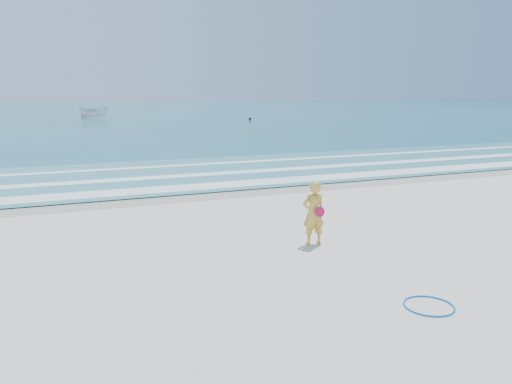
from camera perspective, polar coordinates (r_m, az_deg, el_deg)
name	(u,v)px	position (r m, az deg, el deg)	size (l,w,h in m)	color
ground	(304,271)	(11.20, 5.47, -8.99)	(400.00, 400.00, 0.00)	silver
wet_sand	(195,195)	(19.32, -7.02, -0.30)	(400.00, 2.40, 0.00)	#B2A893
ocean	(74,110)	(114.44, -20.06, 8.78)	(400.00, 190.00, 0.04)	#19727F
shallow	(167,174)	(24.09, -10.19, 2.03)	(400.00, 10.00, 0.01)	#59B7AD
foam_near	(186,187)	(20.54, -7.99, 0.52)	(400.00, 1.40, 0.01)	white
foam_mid	(170,176)	(23.32, -9.77, 1.76)	(400.00, 0.90, 0.01)	white
foam_far	(156,167)	(26.51, -11.34, 2.85)	(400.00, 0.60, 0.01)	white
hoop	(429,306)	(9.95, 19.14, -12.19)	(0.93, 0.93, 0.03)	blue
boat	(94,112)	(80.53, -18.05, 8.69)	(1.60, 4.25, 1.64)	silver
buoy	(250,119)	(69.54, -0.69, 8.38)	(0.38, 0.38, 0.38)	black
woman	(314,213)	(12.87, 6.59, -2.42)	(0.62, 0.43, 1.66)	gold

